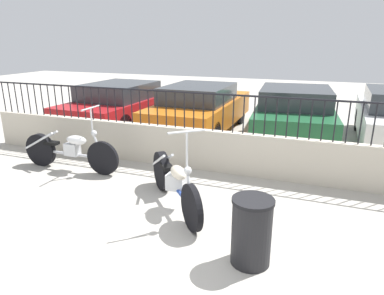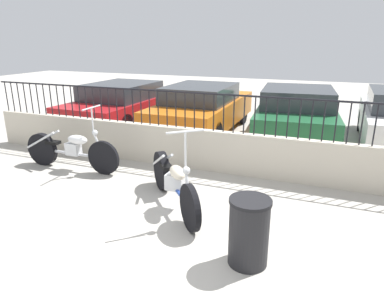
{
  "view_description": "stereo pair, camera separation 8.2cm",
  "coord_description": "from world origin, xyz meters",
  "px_view_note": "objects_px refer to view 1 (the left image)",
  "views": [
    {
      "loc": [
        1.86,
        -3.04,
        2.48
      ],
      "look_at": [
        -0.12,
        2.24,
        0.7
      ],
      "focal_mm": 32.0,
      "sensor_mm": 36.0,
      "label": 1
    },
    {
      "loc": [
        1.94,
        -3.01,
        2.48
      ],
      "look_at": [
        -0.12,
        2.24,
        0.7
      ],
      "focal_mm": 32.0,
      "sensor_mm": 36.0,
      "label": 2
    }
  ],
  "objects_px": {
    "motorcycle_silver": "(66,150)",
    "car_red": "(123,103)",
    "trash_bin": "(252,231)",
    "car_orange": "(200,108)",
    "motorcycle_blue": "(173,180)",
    "car_green": "(294,112)"
  },
  "relations": [
    {
      "from": "car_orange",
      "to": "car_green",
      "type": "bearing_deg",
      "value": -82.29
    },
    {
      "from": "motorcycle_silver",
      "to": "trash_bin",
      "type": "xyz_separation_m",
      "value": [
        4.03,
        -1.71,
        0.0
      ]
    },
    {
      "from": "trash_bin",
      "to": "motorcycle_blue",
      "type": "bearing_deg",
      "value": 143.6
    },
    {
      "from": "trash_bin",
      "to": "car_red",
      "type": "bearing_deg",
      "value": 132.63
    },
    {
      "from": "trash_bin",
      "to": "car_green",
      "type": "bearing_deg",
      "value": 90.27
    },
    {
      "from": "motorcycle_silver",
      "to": "car_red",
      "type": "bearing_deg",
      "value": 104.18
    },
    {
      "from": "motorcycle_blue",
      "to": "trash_bin",
      "type": "relative_size",
      "value": 2.06
    },
    {
      "from": "motorcycle_silver",
      "to": "motorcycle_blue",
      "type": "bearing_deg",
      "value": -14.31
    },
    {
      "from": "car_orange",
      "to": "motorcycle_silver",
      "type": "bearing_deg",
      "value": 158.0
    },
    {
      "from": "trash_bin",
      "to": "car_red",
      "type": "relative_size",
      "value": 0.18
    },
    {
      "from": "motorcycle_silver",
      "to": "car_orange",
      "type": "height_order",
      "value": "car_orange"
    },
    {
      "from": "motorcycle_silver",
      "to": "trash_bin",
      "type": "bearing_deg",
      "value": -23.31
    },
    {
      "from": "motorcycle_blue",
      "to": "trash_bin",
      "type": "bearing_deg",
      "value": 12.34
    },
    {
      "from": "car_orange",
      "to": "car_green",
      "type": "xyz_separation_m",
      "value": [
        2.47,
        0.32,
        0.0
      ]
    },
    {
      "from": "trash_bin",
      "to": "car_green",
      "type": "relative_size",
      "value": 0.19
    },
    {
      "from": "motorcycle_silver",
      "to": "car_red",
      "type": "xyz_separation_m",
      "value": [
        -0.96,
        3.72,
        0.25
      ]
    },
    {
      "from": "motorcycle_blue",
      "to": "trash_bin",
      "type": "distance_m",
      "value": 1.79
    },
    {
      "from": "motorcycle_blue",
      "to": "trash_bin",
      "type": "xyz_separation_m",
      "value": [
        1.44,
        -1.06,
        0.01
      ]
    },
    {
      "from": "motorcycle_silver",
      "to": "trash_bin",
      "type": "height_order",
      "value": "motorcycle_silver"
    },
    {
      "from": "car_orange",
      "to": "trash_bin",
      "type": "bearing_deg",
      "value": -154.75
    },
    {
      "from": "car_red",
      "to": "motorcycle_blue",
      "type": "bearing_deg",
      "value": -139.13
    },
    {
      "from": "car_orange",
      "to": "car_red",
      "type": "bearing_deg",
      "value": 90.04
    }
  ]
}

